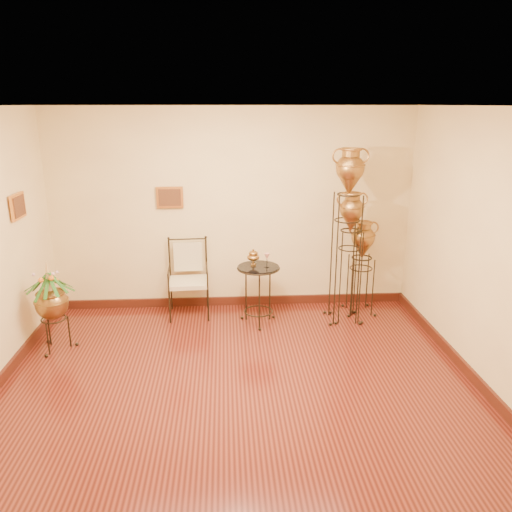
{
  "coord_description": "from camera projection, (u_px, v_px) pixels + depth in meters",
  "views": [
    {
      "loc": [
        -0.11,
        -4.3,
        2.82
      ],
      "look_at": [
        0.25,
        1.3,
        1.1
      ],
      "focal_mm": 35.0,
      "sensor_mm": 36.0,
      "label": 1
    }
  ],
  "objects": [
    {
      "name": "ground",
      "position": [
        239.0,
        401.0,
        4.94
      ],
      "size": [
        5.0,
        5.0,
        0.0
      ],
      "primitive_type": "plane",
      "color": "maroon",
      "rests_on": "ground"
    },
    {
      "name": "room_shell",
      "position": [
        237.0,
        231.0,
        4.44
      ],
      "size": [
        5.02,
        5.02,
        2.81
      ],
      "color": "#F8E5A0",
      "rests_on": "ground"
    },
    {
      "name": "amphora_tall",
      "position": [
        346.0,
        235.0,
        6.46
      ],
      "size": [
        0.47,
        0.47,
        2.32
      ],
      "rotation": [
        0.0,
        0.0,
        0.03
      ],
      "color": "black",
      "rests_on": "ground"
    },
    {
      "name": "amphora_mid",
      "position": [
        349.0,
        256.0,
        6.57
      ],
      "size": [
        0.43,
        0.43,
        1.77
      ],
      "rotation": [
        0.0,
        0.0,
        0.1
      ],
      "color": "black",
      "rests_on": "ground"
    },
    {
      "name": "amphora_short",
      "position": [
        361.0,
        267.0,
        6.87
      ],
      "size": [
        0.41,
        0.41,
        1.33
      ],
      "rotation": [
        0.0,
        0.0,
        -0.01
      ],
      "color": "black",
      "rests_on": "ground"
    },
    {
      "name": "planter_urn",
      "position": [
        51.0,
        300.0,
        5.81
      ],
      "size": [
        0.78,
        0.78,
        1.12
      ],
      "rotation": [
        0.0,
        0.0,
        0.36
      ],
      "color": "black",
      "rests_on": "ground"
    },
    {
      "name": "armchair",
      "position": [
        188.0,
        279.0,
        6.8
      ],
      "size": [
        0.62,
        0.58,
        1.05
      ],
      "rotation": [
        0.0,
        0.0,
        0.05
      ],
      "color": "black",
      "rests_on": "ground"
    },
    {
      "name": "side_table",
      "position": [
        258.0,
        294.0,
        6.59
      ],
      "size": [
        0.59,
        0.59,
        1.0
      ],
      "rotation": [
        0.0,
        0.0,
        0.09
      ],
      "color": "black",
      "rests_on": "ground"
    }
  ]
}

